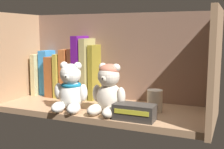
{
  "coord_description": "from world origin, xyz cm",
  "views": [
    {
      "loc": [
        40.57,
        -86.02,
        27.07
      ],
      "look_at": [
        3.6,
        0.0,
        13.18
      ],
      "focal_mm": 46.75,
      "sensor_mm": 36.0,
      "label": 1
    }
  ],
  "objects_px": {
    "book_4": "(70,73)",
    "teddy_bear_smaller": "(108,90)",
    "book_5": "(76,73)",
    "book_7": "(90,68)",
    "book_6": "(83,67)",
    "book_8": "(96,72)",
    "teddy_bear_larger": "(70,90)",
    "book_0": "(42,73)",
    "book_3": "(64,74)",
    "book_2": "(57,75)",
    "pillar_candle": "(155,101)",
    "book_1": "(49,72)",
    "small_product_box": "(135,112)"
  },
  "relations": [
    {
      "from": "book_4",
      "to": "book_8",
      "type": "xyz_separation_m",
      "value": [
        0.12,
        -0.0,
        0.01
      ]
    },
    {
      "from": "book_6",
      "to": "book_3",
      "type": "bearing_deg",
      "value": 180.0
    },
    {
      "from": "teddy_bear_larger",
      "to": "small_product_box",
      "type": "bearing_deg",
      "value": -4.33
    },
    {
      "from": "book_7",
      "to": "book_5",
      "type": "bearing_deg",
      "value": -180.0
    },
    {
      "from": "teddy_bear_smaller",
      "to": "book_4",
      "type": "bearing_deg",
      "value": 144.34
    },
    {
      "from": "book_0",
      "to": "book_4",
      "type": "xyz_separation_m",
      "value": [
        0.13,
        0.0,
        0.01
      ]
    },
    {
      "from": "book_3",
      "to": "book_7",
      "type": "xyz_separation_m",
      "value": [
        0.12,
        0.0,
        0.03
      ]
    },
    {
      "from": "pillar_candle",
      "to": "book_8",
      "type": "bearing_deg",
      "value": 159.56
    },
    {
      "from": "book_6",
      "to": "book_7",
      "type": "bearing_deg",
      "value": 0.0
    },
    {
      "from": "book_4",
      "to": "teddy_bear_smaller",
      "type": "relative_size",
      "value": 1.18
    },
    {
      "from": "book_2",
      "to": "pillar_candle",
      "type": "bearing_deg",
      "value": -12.42
    },
    {
      "from": "book_5",
      "to": "small_product_box",
      "type": "xyz_separation_m",
      "value": [
        0.31,
        -0.2,
        -0.07
      ]
    },
    {
      "from": "teddy_bear_smaller",
      "to": "pillar_candle",
      "type": "distance_m",
      "value": 0.15
    },
    {
      "from": "book_1",
      "to": "book_3",
      "type": "distance_m",
      "value": 0.07
    },
    {
      "from": "book_2",
      "to": "book_5",
      "type": "relative_size",
      "value": 0.83
    },
    {
      "from": "small_product_box",
      "to": "book_8",
      "type": "bearing_deg",
      "value": 137.51
    },
    {
      "from": "book_1",
      "to": "book_8",
      "type": "height_order",
      "value": "book_8"
    },
    {
      "from": "book_1",
      "to": "teddy_bear_smaller",
      "type": "bearing_deg",
      "value": -27.13
    },
    {
      "from": "book_8",
      "to": "book_4",
      "type": "bearing_deg",
      "value": 180.0
    },
    {
      "from": "book_5",
      "to": "book_7",
      "type": "relative_size",
      "value": 0.83
    },
    {
      "from": "book_6",
      "to": "teddy_bear_larger",
      "type": "distance_m",
      "value": 0.2
    },
    {
      "from": "book_4",
      "to": "teddy_bear_smaller",
      "type": "bearing_deg",
      "value": -35.66
    },
    {
      "from": "book_7",
      "to": "book_8",
      "type": "height_order",
      "value": "book_7"
    },
    {
      "from": "book_7",
      "to": "pillar_candle",
      "type": "bearing_deg",
      "value": -18.67
    },
    {
      "from": "book_0",
      "to": "teddy_bear_smaller",
      "type": "distance_m",
      "value": 0.41
    },
    {
      "from": "book_2",
      "to": "book_5",
      "type": "distance_m",
      "value": 0.09
    },
    {
      "from": "book_8",
      "to": "teddy_bear_smaller",
      "type": "relative_size",
      "value": 1.3
    },
    {
      "from": "book_8",
      "to": "teddy_bear_smaller",
      "type": "xyz_separation_m",
      "value": [
        0.13,
        -0.17,
        -0.03
      ]
    },
    {
      "from": "book_7",
      "to": "book_3",
      "type": "bearing_deg",
      "value": 180.0
    },
    {
      "from": "book_7",
      "to": "teddy_bear_smaller",
      "type": "bearing_deg",
      "value": -48.85
    },
    {
      "from": "teddy_bear_larger",
      "to": "small_product_box",
      "type": "distance_m",
      "value": 0.23
    },
    {
      "from": "book_4",
      "to": "book_6",
      "type": "height_order",
      "value": "book_6"
    },
    {
      "from": "pillar_candle",
      "to": "small_product_box",
      "type": "bearing_deg",
      "value": -105.22
    },
    {
      "from": "book_0",
      "to": "book_6",
      "type": "height_order",
      "value": "book_6"
    },
    {
      "from": "book_7",
      "to": "small_product_box",
      "type": "xyz_separation_m",
      "value": [
        0.25,
        -0.2,
        -0.09
      ]
    },
    {
      "from": "book_0",
      "to": "book_7",
      "type": "relative_size",
      "value": 0.72
    },
    {
      "from": "book_5",
      "to": "book_6",
      "type": "bearing_deg",
      "value": 0.0
    },
    {
      "from": "book_3",
      "to": "book_8",
      "type": "bearing_deg",
      "value": -0.0
    },
    {
      "from": "book_2",
      "to": "teddy_bear_larger",
      "type": "xyz_separation_m",
      "value": [
        0.17,
        -0.19,
        -0.01
      ]
    },
    {
      "from": "book_8",
      "to": "book_7",
      "type": "bearing_deg",
      "value": 180.0
    },
    {
      "from": "book_5",
      "to": "book_6",
      "type": "xyz_separation_m",
      "value": [
        0.03,
        0.0,
        0.02
      ]
    },
    {
      "from": "teddy_bear_larger",
      "to": "small_product_box",
      "type": "xyz_separation_m",
      "value": [
        0.22,
        -0.02,
        -0.04
      ]
    },
    {
      "from": "book_4",
      "to": "teddy_bear_larger",
      "type": "distance_m",
      "value": 0.22
    },
    {
      "from": "teddy_bear_larger",
      "to": "teddy_bear_smaller",
      "type": "distance_m",
      "value": 0.13
    },
    {
      "from": "book_7",
      "to": "book_4",
      "type": "bearing_deg",
      "value": 180.0
    },
    {
      "from": "book_6",
      "to": "teddy_bear_larger",
      "type": "relative_size",
      "value": 1.51
    },
    {
      "from": "book_4",
      "to": "book_0",
      "type": "bearing_deg",
      "value": -180.0
    },
    {
      "from": "pillar_candle",
      "to": "book_7",
      "type": "bearing_deg",
      "value": 161.33
    },
    {
      "from": "book_0",
      "to": "book_3",
      "type": "distance_m",
      "value": 0.1
    },
    {
      "from": "book_2",
      "to": "teddy_bear_smaller",
      "type": "bearing_deg",
      "value": -30.14
    }
  ]
}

